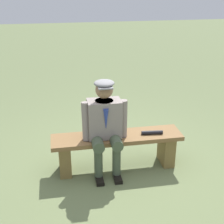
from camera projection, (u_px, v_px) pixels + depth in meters
The scene contains 4 objects.
ground_plane at pixel (117, 167), 4.53m from camera, with size 30.00×30.00×0.00m, color #626F46.
bench at pixel (117, 146), 4.40m from camera, with size 1.77×0.41×0.50m.
seated_man at pixel (105, 123), 4.17m from camera, with size 0.60×0.55×1.29m.
rolled_magazine at pixel (152, 133), 4.36m from camera, with size 0.05×0.05×0.29m, color black.
Camera 1 is at (0.75, 3.79, 2.49)m, focal length 51.64 mm.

